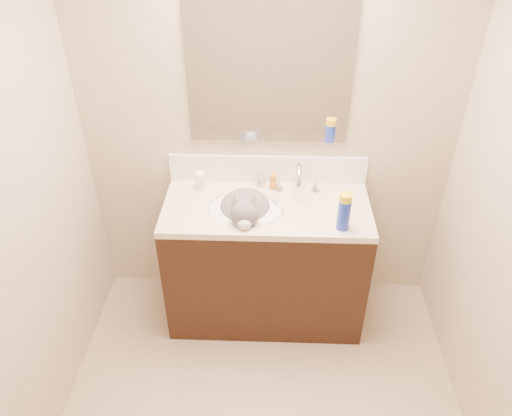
# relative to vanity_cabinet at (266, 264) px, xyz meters

# --- Properties ---
(room_shell) EXTENTS (2.24, 2.54, 2.52)m
(room_shell) POSITION_rel_vanity_cabinet_xyz_m (0.00, -0.97, 1.08)
(room_shell) COLOR tan
(room_shell) RESTS_ON ground
(vanity_cabinet) EXTENTS (1.20, 0.55, 0.82)m
(vanity_cabinet) POSITION_rel_vanity_cabinet_xyz_m (0.00, 0.00, 0.00)
(vanity_cabinet) COLOR black
(vanity_cabinet) RESTS_ON ground
(counter_slab) EXTENTS (1.20, 0.55, 0.04)m
(counter_slab) POSITION_rel_vanity_cabinet_xyz_m (0.00, 0.00, 0.43)
(counter_slab) COLOR beige
(counter_slab) RESTS_ON vanity_cabinet
(basin) EXTENTS (0.45, 0.36, 0.14)m
(basin) POSITION_rel_vanity_cabinet_xyz_m (-0.12, -0.03, 0.38)
(basin) COLOR white
(basin) RESTS_ON vanity_cabinet
(faucet) EXTENTS (0.28, 0.20, 0.21)m
(faucet) POSITION_rel_vanity_cabinet_xyz_m (0.18, 0.14, 0.54)
(faucet) COLOR silver
(faucet) RESTS_ON counter_slab
(cat) EXTENTS (0.36, 0.44, 0.33)m
(cat) POSITION_rel_vanity_cabinet_xyz_m (-0.12, -0.03, 0.43)
(cat) COLOR #595659
(cat) RESTS_ON basin
(backsplash) EXTENTS (1.20, 0.02, 0.18)m
(backsplash) POSITION_rel_vanity_cabinet_xyz_m (0.00, 0.26, 0.54)
(backsplash) COLOR white
(backsplash) RESTS_ON counter_slab
(mirror) EXTENTS (0.90, 0.02, 0.80)m
(mirror) POSITION_rel_vanity_cabinet_xyz_m (0.00, 0.26, 1.13)
(mirror) COLOR white
(mirror) RESTS_ON room_shell
(pill_bottle) EXTENTS (0.07, 0.07, 0.11)m
(pill_bottle) POSITION_rel_vanity_cabinet_xyz_m (-0.40, 0.17, 0.51)
(pill_bottle) COLOR white
(pill_bottle) RESTS_ON counter_slab
(pill_label) EXTENTS (0.07, 0.07, 0.04)m
(pill_label) POSITION_rel_vanity_cabinet_xyz_m (-0.40, 0.17, 0.49)
(pill_label) COLOR orange
(pill_label) RESTS_ON pill_bottle
(silver_jar) EXTENTS (0.07, 0.07, 0.06)m
(silver_jar) POSITION_rel_vanity_cabinet_xyz_m (-0.04, 0.21, 0.48)
(silver_jar) COLOR #B7B7BC
(silver_jar) RESTS_ON counter_slab
(amber_bottle) EXTENTS (0.05, 0.05, 0.10)m
(amber_bottle) POSITION_rel_vanity_cabinet_xyz_m (0.03, 0.18, 0.50)
(amber_bottle) COLOR orange
(amber_bottle) RESTS_ON counter_slab
(toothbrush) EXTENTS (0.09, 0.12, 0.01)m
(toothbrush) POSITION_rel_vanity_cabinet_xyz_m (0.05, 0.03, 0.45)
(toothbrush) COLOR white
(toothbrush) RESTS_ON counter_slab
(toothbrush_head) EXTENTS (0.03, 0.03, 0.02)m
(toothbrush_head) POSITION_rel_vanity_cabinet_xyz_m (0.05, 0.03, 0.46)
(toothbrush_head) COLOR #5EA5C7
(toothbrush_head) RESTS_ON counter_slab
(spray_can) EXTENTS (0.08, 0.08, 0.19)m
(spray_can) POSITION_rel_vanity_cabinet_xyz_m (0.41, -0.19, 0.54)
(spray_can) COLOR #1932B5
(spray_can) RESTS_ON counter_slab
(spray_cap) EXTENTS (0.08, 0.08, 0.04)m
(spray_cap) POSITION_rel_vanity_cabinet_xyz_m (0.41, -0.19, 0.65)
(spray_cap) COLOR yellow
(spray_cap) RESTS_ON spray_can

